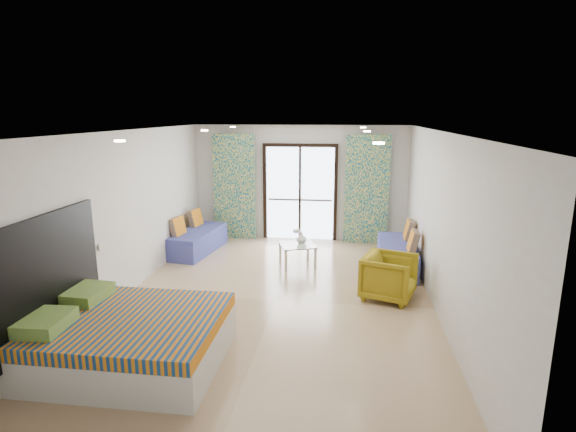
# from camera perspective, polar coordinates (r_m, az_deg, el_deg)

# --- Properties ---
(floor) EXTENTS (5.00, 7.50, 0.01)m
(floor) POSITION_cam_1_polar(r_m,az_deg,el_deg) (7.41, -1.59, -10.67)
(floor) COLOR #A18160
(floor) RESTS_ON ground
(ceiling) EXTENTS (5.00, 7.50, 0.01)m
(ceiling) POSITION_cam_1_polar(r_m,az_deg,el_deg) (6.79, -1.73, 10.68)
(ceiling) COLOR silver
(ceiling) RESTS_ON ground
(wall_back) EXTENTS (5.00, 0.01, 2.70)m
(wall_back) POSITION_cam_1_polar(r_m,az_deg,el_deg) (10.63, 1.55, 4.20)
(wall_back) COLOR silver
(wall_back) RESTS_ON ground
(wall_front) EXTENTS (5.00, 0.01, 2.70)m
(wall_front) POSITION_cam_1_polar(r_m,az_deg,el_deg) (3.54, -11.64, -14.60)
(wall_front) COLOR silver
(wall_front) RESTS_ON ground
(wall_left) EXTENTS (0.01, 7.50, 2.70)m
(wall_left) POSITION_cam_1_polar(r_m,az_deg,el_deg) (7.77, -20.18, 0.13)
(wall_left) COLOR silver
(wall_left) RESTS_ON ground
(wall_right) EXTENTS (0.01, 7.50, 2.70)m
(wall_right) POSITION_cam_1_polar(r_m,az_deg,el_deg) (7.04, 18.88, -1.05)
(wall_right) COLOR silver
(wall_right) RESTS_ON ground
(balcony_door) EXTENTS (1.76, 0.08, 2.28)m
(balcony_door) POSITION_cam_1_polar(r_m,az_deg,el_deg) (10.62, 1.53, 3.69)
(balcony_door) COLOR black
(balcony_door) RESTS_ON floor
(balcony_rail) EXTENTS (1.52, 0.03, 0.04)m
(balcony_rail) POSITION_cam_1_polar(r_m,az_deg,el_deg) (10.68, 1.53, 2.07)
(balcony_rail) COLOR #595451
(balcony_rail) RESTS_ON balcony_door
(curtain_left) EXTENTS (1.00, 0.10, 2.50)m
(curtain_left) POSITION_cam_1_polar(r_m,az_deg,el_deg) (10.74, -6.82, 3.67)
(curtain_left) COLOR silver
(curtain_left) RESTS_ON floor
(curtain_right) EXTENTS (1.00, 0.10, 2.50)m
(curtain_right) POSITION_cam_1_polar(r_m,az_deg,el_deg) (10.42, 9.96, 3.28)
(curtain_right) COLOR silver
(curtain_right) RESTS_ON floor
(downlight_a) EXTENTS (0.12, 0.12, 0.02)m
(downlight_a) POSITION_cam_1_polar(r_m,az_deg,el_deg) (5.33, -20.59, 8.92)
(downlight_a) COLOR #FFE0B2
(downlight_a) RESTS_ON ceiling
(downlight_b) EXTENTS (0.12, 0.12, 0.02)m
(downlight_b) POSITION_cam_1_polar(r_m,az_deg,el_deg) (4.72, 11.45, 9.06)
(downlight_b) COLOR #FFE0B2
(downlight_b) RESTS_ON ceiling
(downlight_c) EXTENTS (0.12, 0.12, 0.02)m
(downlight_c) POSITION_cam_1_polar(r_m,az_deg,el_deg) (8.10, -10.57, 10.63)
(downlight_c) COLOR #FFE0B2
(downlight_c) RESTS_ON ceiling
(downlight_d) EXTENTS (0.12, 0.12, 0.02)m
(downlight_d) POSITION_cam_1_polar(r_m,az_deg,el_deg) (7.71, 10.00, 10.55)
(downlight_d) COLOR #FFE0B2
(downlight_d) RESTS_ON ceiling
(downlight_e) EXTENTS (0.12, 0.12, 0.02)m
(downlight_e) POSITION_cam_1_polar(r_m,az_deg,el_deg) (10.02, -7.01, 11.16)
(downlight_e) COLOR #FFE0B2
(downlight_e) RESTS_ON ceiling
(downlight_f) EXTENTS (0.12, 0.12, 0.02)m
(downlight_f) POSITION_cam_1_polar(r_m,az_deg,el_deg) (9.71, 9.53, 11.03)
(downlight_f) COLOR #FFE0B2
(downlight_f) RESTS_ON ceiling
(headboard) EXTENTS (0.06, 2.10, 1.50)m
(headboard) POSITION_cam_1_polar(r_m,az_deg,el_deg) (6.16, -28.40, -6.83)
(headboard) COLOR black
(headboard) RESTS_ON floor
(switch_plate) EXTENTS (0.02, 0.10, 0.10)m
(switch_plate) POSITION_cam_1_polar(r_m,az_deg,el_deg) (7.15, -22.70, -3.64)
(switch_plate) COLOR silver
(switch_plate) RESTS_ON wall_left
(bed) EXTENTS (2.18, 1.78, 0.75)m
(bed) POSITION_cam_1_polar(r_m,az_deg,el_deg) (5.94, -19.66, -14.41)
(bed) COLOR silver
(bed) RESTS_ON floor
(daybed_left) EXTENTS (0.90, 1.80, 0.85)m
(daybed_left) POSITION_cam_1_polar(r_m,az_deg,el_deg) (10.01, -11.48, -2.98)
(daybed_left) COLOR #3F4697
(daybed_left) RESTS_ON floor
(daybed_right) EXTENTS (0.75, 1.80, 0.88)m
(daybed_right) POSITION_cam_1_polar(r_m,az_deg,el_deg) (9.03, 13.74, -4.79)
(daybed_right) COLOR #3F4697
(daybed_right) RESTS_ON floor
(coffee_table) EXTENTS (0.85, 0.85, 0.77)m
(coffee_table) POSITION_cam_1_polar(r_m,az_deg,el_deg) (8.89, 1.19, -3.88)
(coffee_table) COLOR silver
(coffee_table) RESTS_ON floor
(vase) EXTENTS (0.25, 0.25, 0.20)m
(vase) POSITION_cam_1_polar(r_m,az_deg,el_deg) (8.91, 1.74, -2.84)
(vase) COLOR white
(vase) RESTS_ON coffee_table
(armchair) EXTENTS (0.95, 0.98, 0.81)m
(armchair) POSITION_cam_1_polar(r_m,az_deg,el_deg) (7.54, 12.72, -7.27)
(armchair) COLOR olive
(armchair) RESTS_ON floor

